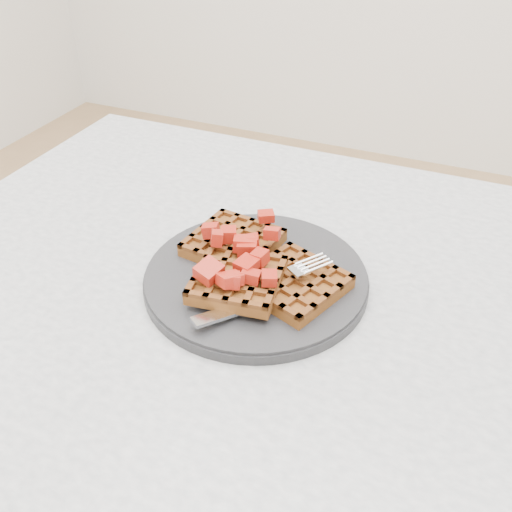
# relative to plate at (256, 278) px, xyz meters

# --- Properties ---
(table) EXTENTS (1.20, 0.80, 0.75)m
(table) POSITION_rel_plate_xyz_m (0.14, -0.03, -0.12)
(table) COLOR beige
(table) RESTS_ON ground
(plate) EXTENTS (0.26, 0.26, 0.02)m
(plate) POSITION_rel_plate_xyz_m (0.00, 0.00, 0.00)
(plate) COLOR black
(plate) RESTS_ON table
(waffles) EXTENTS (0.21, 0.18, 0.03)m
(waffles) POSITION_rel_plate_xyz_m (0.00, -0.00, 0.02)
(waffles) COLOR brown
(waffles) RESTS_ON plate
(strawberry_pile) EXTENTS (0.15, 0.15, 0.02)m
(strawberry_pile) POSITION_rel_plate_xyz_m (0.00, -0.00, 0.05)
(strawberry_pile) COLOR #8B0A02
(strawberry_pile) RESTS_ON waffles
(fork) EXTENTS (0.12, 0.16, 0.02)m
(fork) POSITION_rel_plate_xyz_m (0.04, -0.04, 0.02)
(fork) COLOR silver
(fork) RESTS_ON plate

